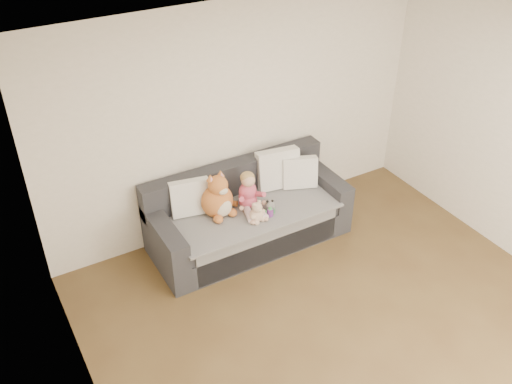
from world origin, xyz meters
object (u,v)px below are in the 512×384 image
toddler (249,194)px  sippy_cup (270,211)px  sofa (248,216)px  teddy_bear (257,213)px  plush_cat (218,199)px

toddler → sippy_cup: (0.13, -0.23, -0.12)m
toddler → sippy_cup: toddler is taller
sofa → toddler: 0.36m
teddy_bear → sippy_cup: (0.17, 0.01, -0.04)m
plush_cat → sippy_cup: 0.57m
sofa → plush_cat: size_ratio=4.09×
sofa → plush_cat: bearing=179.3°
plush_cat → sippy_cup: plush_cat is taller
toddler → teddy_bear: 0.26m
teddy_bear → sippy_cup: size_ratio=2.09×
plush_cat → teddy_bear: bearing=-57.2°
sofa → toddler: size_ratio=4.88×
sofa → teddy_bear: (-0.06, -0.32, 0.26)m
sippy_cup → sofa: bearing=109.5°
sofa → teddy_bear: bearing=-100.8°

